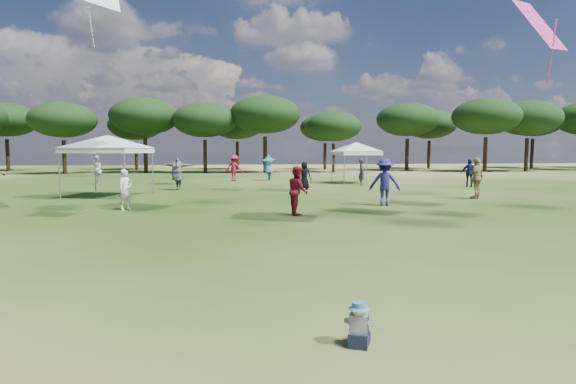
% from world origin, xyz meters
% --- Properties ---
extents(tree_line, '(108.78, 17.63, 7.77)m').
position_xyz_m(tree_line, '(2.39, 47.41, 5.42)').
color(tree_line, black).
rests_on(tree_line, ground).
extents(tent_left, '(6.45, 6.45, 3.26)m').
position_xyz_m(tent_left, '(-6.45, 21.13, 2.84)').
color(tent_left, gray).
rests_on(tent_left, ground).
extents(tent_right, '(5.51, 5.51, 3.06)m').
position_xyz_m(tent_right, '(7.94, 28.47, 2.64)').
color(tent_right, gray).
rests_on(tent_right, ground).
extents(toddler, '(0.40, 0.43, 0.53)m').
position_xyz_m(toddler, '(0.47, 2.24, 0.24)').
color(toddler, black).
rests_on(toddler, ground).
extents(festival_crowd, '(29.19, 21.07, 1.92)m').
position_xyz_m(festival_crowd, '(-1.25, 24.09, 0.91)').
color(festival_crowd, '#9B8854').
rests_on(festival_crowd, ground).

